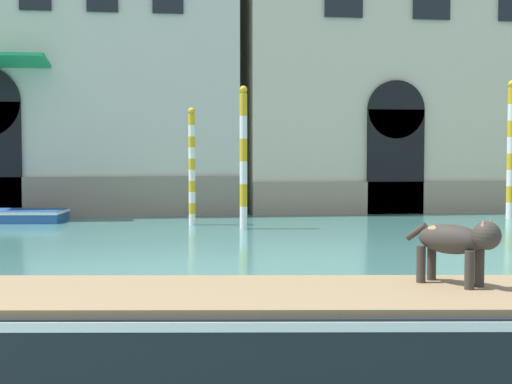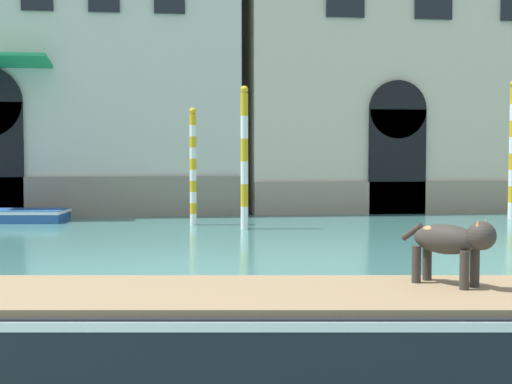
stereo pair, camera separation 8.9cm
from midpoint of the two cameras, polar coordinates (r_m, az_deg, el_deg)
boat_foreground at (r=6.67m, az=-1.52°, el=-10.84°), size 7.13×2.61×0.75m
dog_on_deck at (r=7.02m, az=15.78°, el=-3.79°), size 0.69×0.82×0.66m
mooring_pole_0 at (r=19.86m, az=-4.93°, el=2.09°), size 0.19×0.19×3.26m
mooring_pole_4 at (r=18.72m, az=-0.80°, el=2.81°), size 0.21×0.21×3.76m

